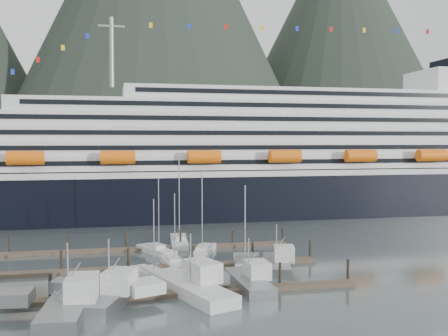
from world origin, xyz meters
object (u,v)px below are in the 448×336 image
at_px(sailboat_b, 151,275).
at_px(trawler_a, 67,303).
at_px(sailboat_g, 179,242).
at_px(trawler_d, 247,281).
at_px(trawler_c, 189,286).
at_px(trawler_b, 108,295).
at_px(cruise_ship, 277,164).
at_px(sailboat_c, 173,264).
at_px(sailboat_d, 203,252).
at_px(sailboat_f, 156,251).
at_px(trawler_e, 275,263).
at_px(sailboat_h, 245,264).

xyz_separation_m(sailboat_b, trawler_a, (-9.63, -12.23, 0.61)).
relative_size(sailboat_g, trawler_d, 1.44).
xyz_separation_m(sailboat_b, trawler_c, (3.83, -8.46, 0.59)).
bearing_deg(trawler_c, trawler_b, 78.25).
xyz_separation_m(cruise_ship, trawler_a, (-44.86, -68.53, -11.05)).
distance_m(sailboat_c, sailboat_d, 8.44).
bearing_deg(sailboat_d, trawler_b, 166.53).
bearing_deg(trawler_a, sailboat_d, -32.25).
xyz_separation_m(sailboat_f, trawler_e, (15.47, -13.92, 0.48)).
bearing_deg(sailboat_h, sailboat_c, 86.92).
bearing_deg(sailboat_g, cruise_ship, -35.16).
bearing_deg(sailboat_h, sailboat_g, 32.35).
bearing_deg(sailboat_f, trawler_d, 176.09).
relative_size(trawler_b, trawler_c, 0.81).
relative_size(sailboat_f, trawler_a, 0.83).
bearing_deg(sailboat_b, trawler_c, -177.96).
distance_m(sailboat_b, sailboat_f, 14.85).
distance_m(sailboat_c, trawler_d, 14.82).
relative_size(sailboat_b, trawler_d, 0.94).
height_order(sailboat_g, trawler_e, sailboat_g).
bearing_deg(cruise_ship, sailboat_h, -112.27).
relative_size(sailboat_b, sailboat_d, 0.77).
bearing_deg(trawler_e, sailboat_g, 43.17).
bearing_deg(sailboat_c, cruise_ship, -39.46).
xyz_separation_m(sailboat_g, trawler_a, (-15.94, -33.57, 0.55)).
height_order(sailboat_b, trawler_e, sailboat_b).
relative_size(sailboat_b, trawler_b, 0.84).
distance_m(sailboat_g, trawler_c, 29.91).
xyz_separation_m(sailboat_d, sailboat_f, (-7.18, 2.77, -0.00)).
bearing_deg(sailboat_d, trawler_d, -153.56).
bearing_deg(sailboat_h, sailboat_d, 37.39).
bearing_deg(sailboat_f, trawler_c, 157.92).
distance_m(sailboat_h, trawler_a, 27.62).
bearing_deg(sailboat_b, sailboat_c, -55.12).
height_order(sailboat_b, trawler_d, sailboat_b).
bearing_deg(sailboat_b, sailboat_g, -38.82).
relative_size(trawler_d, trawler_e, 1.01).
bearing_deg(cruise_ship, trawler_a, -123.21).
height_order(cruise_ship, trawler_a, cruise_ship).
distance_m(sailboat_d, sailboat_g, 9.75).
distance_m(trawler_a, trawler_c, 13.98).
xyz_separation_m(sailboat_c, sailboat_h, (9.85, -2.51, 0.03)).
height_order(sailboat_c, sailboat_f, sailboat_f).
relative_size(sailboat_f, sailboat_g, 0.76).
relative_size(sailboat_f, trawler_d, 1.09).
relative_size(sailboat_d, trawler_d, 1.23).
height_order(sailboat_d, sailboat_f, sailboat_d).
bearing_deg(trawler_b, sailboat_b, -8.04).
bearing_deg(trawler_a, trawler_b, -55.88).
relative_size(sailboat_g, trawler_c, 1.04).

